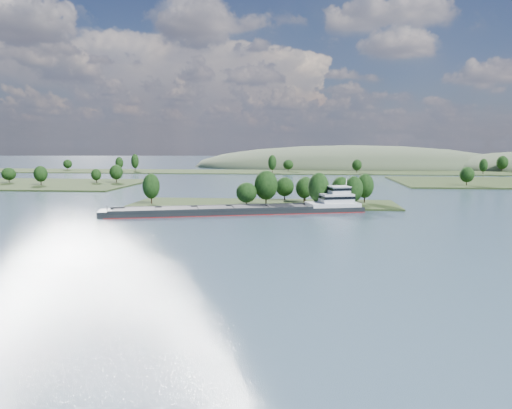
# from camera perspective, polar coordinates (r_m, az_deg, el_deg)

# --- Properties ---
(ground) EXTENTS (1800.00, 1800.00, 0.00)m
(ground) POSITION_cam_1_polar(r_m,az_deg,el_deg) (132.01, -1.29, -3.10)
(ground) COLOR #364D5E
(ground) RESTS_ON ground
(tree_island) EXTENTS (100.00, 31.23, 14.13)m
(tree_island) POSITION_cam_1_polar(r_m,az_deg,el_deg) (188.74, 2.75, 1.11)
(tree_island) COLOR #212F15
(tree_island) RESTS_ON ground
(back_shoreline) EXTENTS (900.00, 60.00, 15.49)m
(back_shoreline) POSITION_cam_1_polar(r_m,az_deg,el_deg) (409.44, 4.96, 3.76)
(back_shoreline) COLOR #212F15
(back_shoreline) RESTS_ON ground
(hill_west) EXTENTS (320.00, 160.00, 44.00)m
(hill_west) POSITION_cam_1_polar(r_m,az_deg,el_deg) (511.39, 10.80, 4.21)
(hill_west) COLOR #3F4D35
(hill_west) RESTS_ON ground
(cargo_barge) EXTENTS (86.76, 34.44, 11.82)m
(cargo_barge) POSITION_cam_1_polar(r_m,az_deg,el_deg) (166.94, -0.26, -0.47)
(cargo_barge) COLOR black
(cargo_barge) RESTS_ON ground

